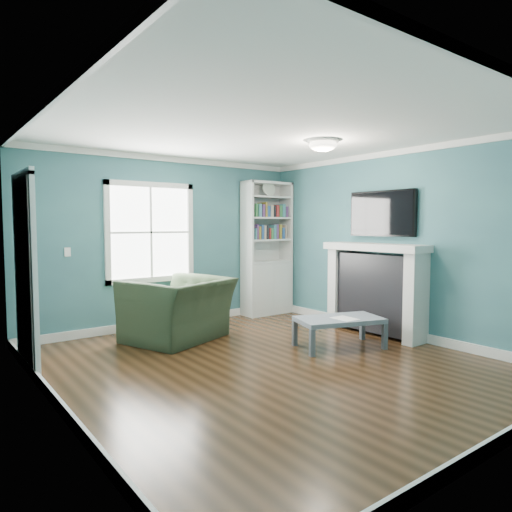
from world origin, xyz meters
TOP-DOWN VIEW (x-y plane):
  - floor at (0.00, 0.00)m, footprint 5.00×5.00m
  - room_walls at (0.00, 0.00)m, footprint 5.00×5.00m
  - trim at (0.00, 0.00)m, footprint 4.50×5.00m
  - window at (-0.30, 2.49)m, footprint 1.40×0.06m
  - bookshelf at (1.77, 2.30)m, footprint 0.90×0.35m
  - fireplace at (2.08, 0.20)m, footprint 0.44×1.58m
  - tv at (2.20, 0.20)m, footprint 0.06×1.10m
  - door at (-2.22, 1.40)m, footprint 0.12×0.98m
  - ceiling_fixture at (0.90, 0.10)m, footprint 0.38×0.38m
  - light_switch at (-1.50, 2.48)m, footprint 0.08×0.01m
  - recliner at (-0.31, 1.60)m, footprint 1.50×1.24m
  - coffee_table at (1.14, 0.02)m, footprint 1.19×0.89m
  - paper_sheet at (1.14, -0.07)m, footprint 0.25×0.31m

SIDE VIEW (x-z plane):
  - floor at x=0.00m, z-range 0.00..0.00m
  - coffee_table at x=1.14m, z-range 0.14..0.53m
  - paper_sheet at x=1.14m, z-range 0.39..0.39m
  - recliner at x=-0.31m, z-range 0.00..1.12m
  - fireplace at x=2.08m, z-range -0.01..1.29m
  - bookshelf at x=1.77m, z-range -0.23..2.08m
  - door at x=-2.22m, z-range -0.01..2.16m
  - light_switch at x=-1.50m, z-range 1.14..1.26m
  - trim at x=0.00m, z-range -0.06..2.54m
  - window at x=-0.30m, z-range 0.70..2.20m
  - room_walls at x=0.00m, z-range -0.92..4.08m
  - tv at x=2.20m, z-range 1.40..2.05m
  - ceiling_fixture at x=0.90m, z-range 2.47..2.63m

